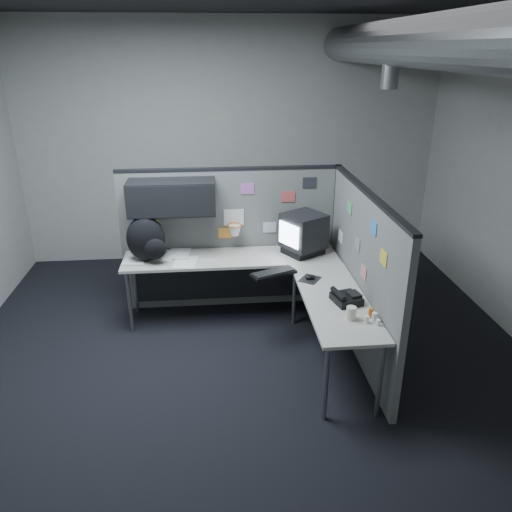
{
  "coord_description": "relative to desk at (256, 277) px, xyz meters",
  "views": [
    {
      "loc": [
        -0.3,
        -3.97,
        2.8
      ],
      "look_at": [
        0.11,
        0.35,
        0.99
      ],
      "focal_mm": 35.0,
      "sensor_mm": 36.0,
      "label": 1
    }
  ],
  "objects": [
    {
      "name": "room",
      "position": [
        0.41,
        -0.7,
        1.48
      ],
      "size": [
        5.62,
        5.62,
        3.22
      ],
      "color": "black",
      "rests_on": "ground"
    },
    {
      "name": "partition_back",
      "position": [
        -0.4,
        0.53,
        0.38
      ],
      "size": [
        2.44,
        0.42,
        1.63
      ],
      "color": "#60625F",
      "rests_on": "ground"
    },
    {
      "name": "partition_right",
      "position": [
        0.95,
        -0.49,
        0.21
      ],
      "size": [
        0.07,
        2.23,
        1.63
      ],
      "color": "#60625F",
      "rests_on": "ground"
    },
    {
      "name": "desk",
      "position": [
        0.0,
        0.0,
        0.0
      ],
      "size": [
        2.31,
        2.11,
        0.73
      ],
      "color": "#B2AAA1",
      "rests_on": "ground"
    },
    {
      "name": "monitor",
      "position": [
        0.54,
        0.31,
        0.35
      ],
      "size": [
        0.54,
        0.54,
        0.45
      ],
      "rotation": [
        0.0,
        0.0,
        -0.24
      ],
      "color": "black",
      "rests_on": "desk"
    },
    {
      "name": "keyboard",
      "position": [
        0.15,
        -0.22,
        0.14
      ],
      "size": [
        0.48,
        0.33,
        0.04
      ],
      "rotation": [
        0.0,
        0.0,
        -0.38
      ],
      "color": "black",
      "rests_on": "desk"
    },
    {
      "name": "mouse",
      "position": [
        0.49,
        -0.36,
        0.13
      ],
      "size": [
        0.25,
        0.26,
        0.04
      ],
      "rotation": [
        0.0,
        0.0,
        0.18
      ],
      "color": "black",
      "rests_on": "desk"
    },
    {
      "name": "phone",
      "position": [
        0.71,
        -0.86,
        0.16
      ],
      "size": [
        0.27,
        0.29,
        0.11
      ],
      "rotation": [
        0.0,
        0.0,
        0.07
      ],
      "color": "black",
      "rests_on": "desk"
    },
    {
      "name": "bottles",
      "position": [
        0.84,
        -1.19,
        0.15
      ],
      "size": [
        0.13,
        0.18,
        0.08
      ],
      "rotation": [
        0.0,
        0.0,
        -0.31
      ],
      "color": "silver",
      "rests_on": "desk"
    },
    {
      "name": "cup",
      "position": [
        0.67,
        -1.15,
        0.17
      ],
      "size": [
        0.11,
        0.11,
        0.11
      ],
      "primitive_type": "cylinder",
      "rotation": [
        0.0,
        0.0,
        0.38
      ],
      "color": "beige",
      "rests_on": "desk"
    },
    {
      "name": "papers",
      "position": [
        -0.94,
        0.31,
        0.12
      ],
      "size": [
        0.79,
        0.57,
        0.01
      ],
      "rotation": [
        0.0,
        0.0,
        -0.13
      ],
      "color": "white",
      "rests_on": "desk"
    },
    {
      "name": "backpack",
      "position": [
        -1.12,
        0.25,
        0.35
      ],
      "size": [
        0.47,
        0.42,
        0.49
      ],
      "rotation": [
        0.0,
        0.0,
        0.34
      ],
      "color": "black",
      "rests_on": "desk"
    }
  ]
}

